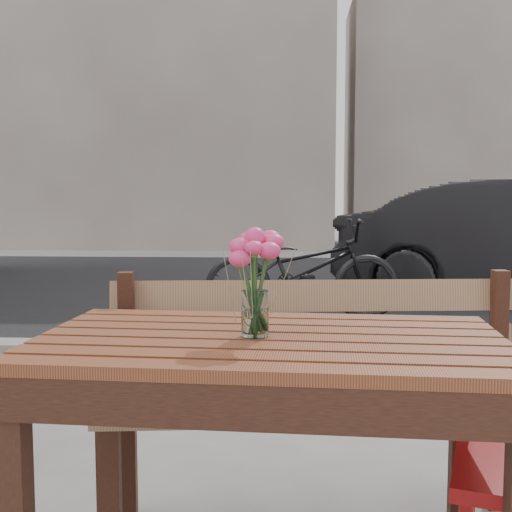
% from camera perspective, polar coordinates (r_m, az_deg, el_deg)
% --- Properties ---
extents(street, '(30.00, 8.12, 0.12)m').
position_cam_1_polar(street, '(6.78, 2.69, -4.66)').
color(street, black).
rests_on(street, ground).
extents(backdrop_buildings, '(15.50, 4.00, 8.00)m').
position_cam_1_polar(backdrop_buildings, '(16.19, 3.68, 13.81)').
color(backdrop_buildings, gray).
rests_on(backdrop_buildings, ground).
extents(main_table, '(1.35, 0.84, 0.81)m').
position_cam_1_polar(main_table, '(1.86, 1.26, -11.14)').
color(main_table, '#5A2917').
rests_on(main_table, ground).
extents(main_bench, '(1.56, 0.60, 0.95)m').
position_cam_1_polar(main_bench, '(2.37, 5.51, -10.07)').
color(main_bench, '#916A4B').
rests_on(main_bench, ground).
extents(main_vase, '(0.17, 0.17, 0.31)m').
position_cam_1_polar(main_vase, '(1.79, -0.09, -1.16)').
color(main_vase, white).
rests_on(main_vase, main_table).
extents(bicycle, '(1.95, 0.87, 0.99)m').
position_cam_1_polar(bicycle, '(6.22, 4.14, -1.22)').
color(bicycle, black).
rests_on(bicycle, ground).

